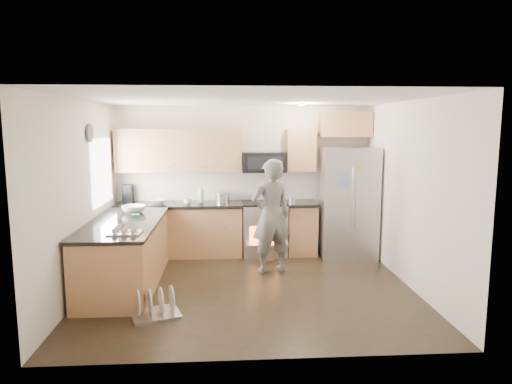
{
  "coord_description": "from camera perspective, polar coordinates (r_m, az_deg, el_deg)",
  "views": [
    {
      "loc": [
        -0.31,
        -6.13,
        2.24
      ],
      "look_at": [
        0.12,
        0.5,
        1.28
      ],
      "focal_mm": 32.0,
      "sensor_mm": 36.0,
      "label": 1
    }
  ],
  "objects": [
    {
      "name": "dish_rack",
      "position": [
        5.74,
        -12.44,
        -14.0
      ],
      "size": [
        0.66,
        0.59,
        0.34
      ],
      "rotation": [
        0.0,
        0.0,
        0.33
      ],
      "color": "#B7B7BC",
      "rests_on": "ground"
    },
    {
      "name": "peninsula",
      "position": [
        6.78,
        -15.99,
        -7.31
      ],
      "size": [
        0.96,
        2.36,
        1.04
      ],
      "color": "#A97543",
      "rests_on": "ground"
    },
    {
      "name": "room_shell",
      "position": [
        6.18,
        -1.2,
        2.94
      ],
      "size": [
        4.54,
        4.04,
        2.62
      ],
      "color": "white",
      "rests_on": "ground"
    },
    {
      "name": "stove_range",
      "position": [
        8.01,
        1.06,
        -3.06
      ],
      "size": [
        0.76,
        0.97,
        1.79
      ],
      "color": "#B7B7BC",
      "rests_on": "ground"
    },
    {
      "name": "ground",
      "position": [
        6.54,
        -0.82,
        -11.85
      ],
      "size": [
        4.5,
        4.5,
        0.0
      ],
      "primitive_type": "plane",
      "color": "black",
      "rests_on": "ground"
    },
    {
      "name": "back_cabinet_run",
      "position": [
        7.99,
        -5.66,
        -1.03
      ],
      "size": [
        4.45,
        0.64,
        2.5
      ],
      "color": "#A97543",
      "rests_on": "ground"
    },
    {
      "name": "refrigerator",
      "position": [
        7.97,
        11.45,
        -1.33
      ],
      "size": [
        0.97,
        0.78,
        1.89
      ],
      "rotation": [
        0.0,
        0.0,
        -0.07
      ],
      "color": "#B7B7BC",
      "rests_on": "ground"
    },
    {
      "name": "person",
      "position": [
        7.01,
        1.89,
        -3.01
      ],
      "size": [
        0.74,
        0.6,
        1.76
      ],
      "primitive_type": "imported",
      "rotation": [
        0.0,
        0.0,
        3.46
      ],
      "color": "slate",
      "rests_on": "ground"
    }
  ]
}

